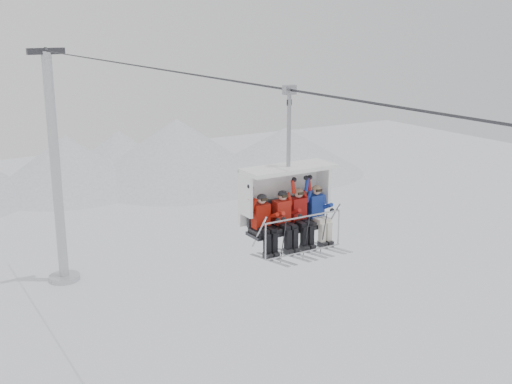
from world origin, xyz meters
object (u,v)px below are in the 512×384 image
skier_far_left (264,222)px  skier_far_right (318,212)px  chairlift_carrier (285,196)px  skier_center_right (300,215)px  lift_tower_right (57,186)px  skier_center_left (284,218)px

skier_far_left → skier_far_right: (1.62, 0.00, 0.00)m
chairlift_carrier → skier_center_right: chairlift_carrier is taller
skier_far_left → skier_far_right: same height
lift_tower_right → skier_far_right: 24.14m
lift_tower_right → skier_center_left: 24.12m
skier_far_left → skier_far_right: 1.62m
skier_center_right → lift_tower_right: bearing=90.6°
skier_center_left → chairlift_carrier: bearing=53.2°
skier_far_left → lift_tower_right: bearing=88.0°
skier_center_right → skier_far_right: (0.55, 0.00, 0.00)m
skier_far_left → skier_far_right: size_ratio=1.00×
skier_center_left → skier_center_right: (0.48, 0.00, 0.00)m
chairlift_carrier → skier_center_right: 0.61m
chairlift_carrier → skier_far_right: bearing=-20.8°
chairlift_carrier → skier_far_left: (-0.82, -0.30, -0.47)m
skier_far_right → lift_tower_right: bearing=91.9°
skier_far_left → skier_center_right: 1.07m
lift_tower_right → skier_center_right: 24.12m
skier_center_left → skier_far_right: 1.03m
lift_tower_right → skier_center_left: size_ratio=7.99×
chairlift_carrier → skier_center_right: bearing=-50.5°
skier_far_left → skier_center_left: (0.59, 0.00, 0.00)m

